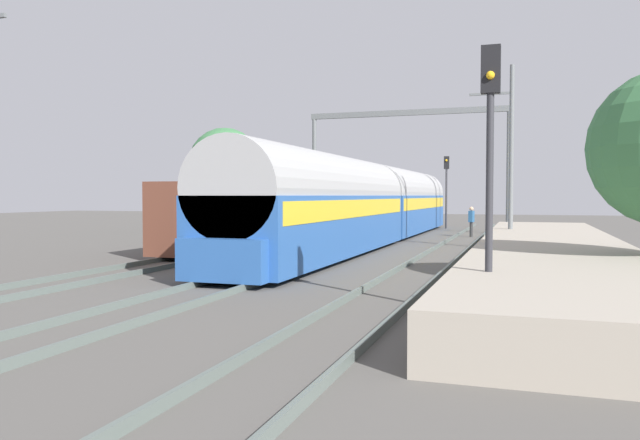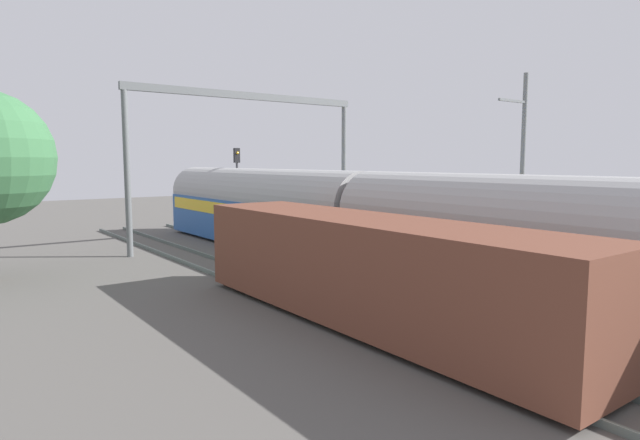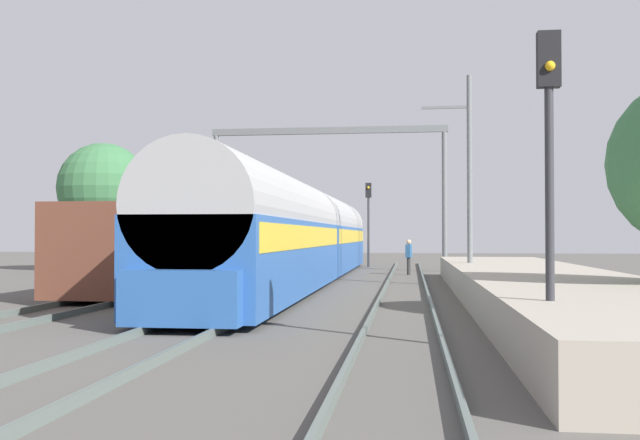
{
  "view_description": "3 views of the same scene",
  "coord_description": "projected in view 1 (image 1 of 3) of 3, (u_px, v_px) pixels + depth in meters",
  "views": [
    {
      "loc": [
        7.33,
        -19.75,
        2.36
      ],
      "look_at": [
        0.0,
        2.13,
        1.44
      ],
      "focal_mm": 34.6,
      "sensor_mm": 36.0,
      "label": 1
    },
    {
      "loc": [
        -13.68,
        -4.83,
        4.35
      ],
      "look_at": [
        -0.46,
        12.99,
        1.9
      ],
      "focal_mm": 29.97,
      "sensor_mm": 36.0,
      "label": 2
    },
    {
      "loc": [
        4.46,
        -19.38,
        1.94
      ],
      "look_at": [
        0.0,
        16.19,
        2.7
      ],
      "focal_mm": 40.47,
      "sensor_mm": 36.0,
      "label": 3
    }
  ],
  "objects": [
    {
      "name": "track_east",
      "position": [
        426.0,
        267.0,
        19.76
      ],
      "size": [
        1.52,
        60.0,
        0.16
      ],
      "color": "#57625D",
      "rests_on": "ground"
    },
    {
      "name": "track_west",
      "position": [
        300.0,
        262.0,
        21.13
      ],
      "size": [
        1.52,
        60.0,
        0.16
      ],
      "color": "#57625D",
      "rests_on": "ground"
    },
    {
      "name": "catenary_gantry",
      "position": [
        407.0,
        144.0,
        39.59
      ],
      "size": [
        12.99,
        0.28,
        7.86
      ],
      "color": "slate",
      "rests_on": "ground"
    },
    {
      "name": "person_crossing",
      "position": [
        471.0,
        219.0,
        35.04
      ],
      "size": [
        0.33,
        0.44,
        1.73
      ],
      "rotation": [
        0.0,
        0.0,
        1.34
      ],
      "color": "#2F2F2F",
      "rests_on": "ground"
    },
    {
      "name": "ground",
      "position": [
        300.0,
        264.0,
        21.13
      ],
      "size": [
        120.0,
        120.0,
        0.0
      ],
      "primitive_type": "plane",
      "color": "#53504C"
    },
    {
      "name": "passenger_train",
      "position": [
        373.0,
        203.0,
        31.12
      ],
      "size": [
        2.93,
        32.85,
        3.82
      ],
      "color": "#28569E",
      "rests_on": "ground"
    },
    {
      "name": "track_far_west",
      "position": [
        190.0,
        258.0,
        22.49
      ],
      "size": [
        1.52,
        60.0,
        0.16
      ],
      "color": "#57625D",
      "rests_on": "ground"
    },
    {
      "name": "tree_west_background",
      "position": [
        225.0,
        164.0,
        41.48
      ],
      "size": [
        4.86,
        4.86,
        6.92
      ],
      "color": "#4C3826",
      "rests_on": "ground"
    },
    {
      "name": "catenary_pole_east_mid",
      "position": [
        510.0,
        154.0,
        26.68
      ],
      "size": [
        1.9,
        0.2,
        8.0
      ],
      "color": "slate",
      "rests_on": "ground"
    },
    {
      "name": "railway_signal_far",
      "position": [
        446.0,
        182.0,
        43.89
      ],
      "size": [
        0.36,
        0.3,
        5.16
      ],
      "color": "#2D2D33",
      "rests_on": "ground"
    },
    {
      "name": "platform",
      "position": [
        550.0,
        253.0,
        20.43
      ],
      "size": [
        4.4,
        28.0,
        0.9
      ],
      "color": "#A39989",
      "rests_on": "ground"
    },
    {
      "name": "railway_signal_near",
      "position": [
        490.0,
        145.0,
        11.71
      ],
      "size": [
        0.36,
        0.3,
        5.2
      ],
      "color": "#2D2D33",
      "rests_on": "ground"
    },
    {
      "name": "freight_car",
      "position": [
        254.0,
        215.0,
        27.75
      ],
      "size": [
        2.8,
        13.0,
        2.7
      ],
      "color": "brown",
      "rests_on": "ground"
    }
  ]
}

